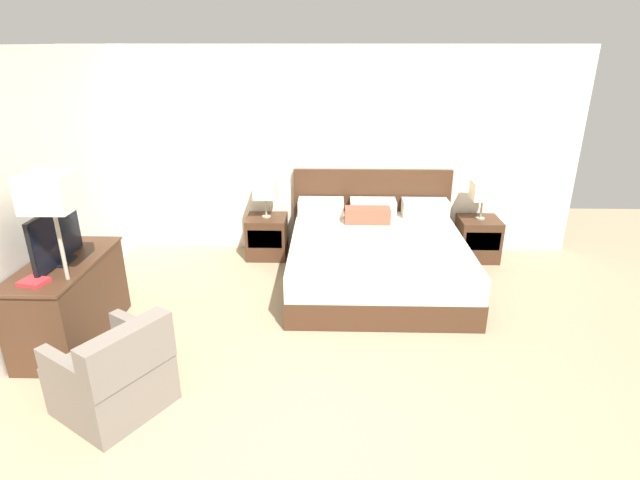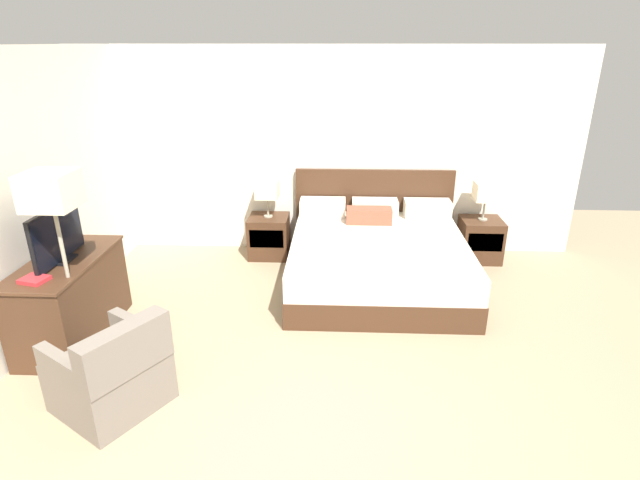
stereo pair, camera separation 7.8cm
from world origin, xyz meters
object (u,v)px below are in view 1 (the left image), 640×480
Objects in this scene: nightstand_right at (478,239)px; table_lamp_right at (484,191)px; dresser at (70,300)px; armchair_by_window at (114,376)px; floor_lamp at (52,204)px; nightstand_left at (267,237)px; table_lamp_left at (265,190)px; book_red_cover at (34,282)px; tv at (56,237)px; bed at (376,257)px.

nightstand_right is 1.12× the size of table_lamp_right.
table_lamp_right is 0.37× the size of dresser.
table_lamp_right is at bearing 40.31° from armchair_by_window.
floor_lamp is (-3.97, -2.29, 0.53)m from table_lamp_right.
floor_lamp is (-1.32, -2.29, 1.15)m from nightstand_left.
armchair_by_window is at bearing -104.70° from table_lamp_left.
book_red_cover is at bearing -123.01° from table_lamp_left.
table_lamp_right is at bearing 90.00° from nightstand_right.
floor_lamp reaches higher than tv.
nightstand_right is at bearing 25.13° from tv.
dresser is at bearing -128.17° from nightstand_left.
table_lamp_left is at bearing 60.03° from floor_lamp.
table_lamp_right is 4.66m from dresser.
nightstand_left is at bearing 180.00° from nightstand_right.
tv is at bearing -128.00° from table_lamp_left.
dresser is at bearing -154.97° from nightstand_right.
nightstand_left is 2.88m from floor_lamp.
tv is at bearing 129.90° from armchair_by_window.
nightstand_left is 0.70× the size of tv.
tv is (-2.86, -1.26, 0.70)m from bed.
table_lamp_left is 2.34× the size of book_red_cover.
nightstand_right is at bearing 25.03° from dresser.
table_lamp_left reaches higher than armchair_by_window.
tv is at bearing -128.02° from nightstand_left.
nightstand_right is 0.70× the size of tv.
dresser is 0.61m from tv.
armchair_by_window is at bearing -50.10° from tv.
nightstand_left is 1.12× the size of table_lamp_right.
tv reaches higher than armchair_by_window.
table_lamp_left is 2.66m from table_lamp_right.
bed reaches higher than dresser.
floor_lamp reaches higher than armchair_by_window.
tv is 0.46× the size of floor_lamp.
floor_lamp reaches higher than book_red_cover.
table_lamp_right is 0.63× the size of tv.
bed is 3.89× the size of nightstand_right.
table_lamp_right is (2.66, 0.00, 0.62)m from nightstand_left.
nightstand_right is 2.61× the size of book_red_cover.
nightstand_left is (-1.33, 0.71, -0.04)m from bed.
table_lamp_left is (-2.66, 0.00, 0.62)m from nightstand_right.
nightstand_left is at bearing 51.83° from dresser.
tv reaches higher than table_lamp_right.
dresser is at bearing -156.45° from bed.
bed reaches higher than armchair_by_window.
book_red_cover is at bearing -123.02° from nightstand_left.
bed is 3.36m from book_red_cover.
nightstand_left is at bearing 60.01° from floor_lamp.
dresser is at bearing 89.33° from book_red_cover.
tv is at bearing -154.85° from table_lamp_right.
table_lamp_right is 0.29× the size of floor_lamp.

